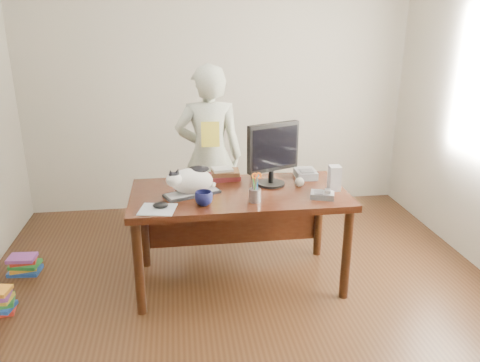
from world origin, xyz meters
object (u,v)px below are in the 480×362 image
object	(u,v)px
keyboard	(192,193)
person	(209,156)
speaker	(334,178)
coffee_mug	(204,198)
calculator	(305,173)
phone	(323,195)
cat	(190,180)
pen_cup	(255,194)
desk	(238,206)
mouse	(160,205)
book_pile_b	(24,265)
baseball	(300,182)
monitor	(273,151)
book_stack	(224,174)

from	to	relation	value
keyboard	person	size ratio (longest dim) A/B	0.27
person	speaker	bearing A→B (deg)	140.67
keyboard	coffee_mug	world-z (taller)	coffee_mug
calculator	speaker	bearing A→B (deg)	-64.75
phone	calculator	bearing A→B (deg)	108.67
speaker	coffee_mug	bearing A→B (deg)	-166.39
cat	person	bearing A→B (deg)	52.99
cat	pen_cup	bearing A→B (deg)	-45.87
coffee_mug	speaker	xyz separation A→B (m)	(0.99, 0.17, 0.04)
desk	speaker	size ratio (longest dim) A/B	8.64
keyboard	mouse	size ratio (longest dim) A/B	3.66
speaker	person	bearing A→B (deg)	140.36
keyboard	cat	bearing A→B (deg)	-171.64
coffee_mug	book_pile_b	xyz separation A→B (m)	(-1.44, 0.58, -0.73)
calculator	baseball	bearing A→B (deg)	-113.77
phone	book_pile_b	world-z (taller)	phone
keyboard	monitor	world-z (taller)	monitor
desk	cat	world-z (taller)	cat
pen_cup	person	size ratio (longest dim) A/B	0.13
mouse	coffee_mug	distance (m)	0.30
phone	calculator	world-z (taller)	phone
desk	phone	bearing A→B (deg)	-26.54
monitor	pen_cup	distance (m)	0.43
desk	book_pile_b	size ratio (longest dim) A/B	6.20
person	book_stack	bearing A→B (deg)	104.03
baseball	mouse	bearing A→B (deg)	-163.85
mouse	phone	size ratio (longest dim) A/B	0.61
desk	mouse	bearing A→B (deg)	-149.81
baseball	book_pile_b	bearing A→B (deg)	172.18
pen_cup	phone	distance (m)	0.50
pen_cup	book_stack	size ratio (longest dim) A/B	0.83
speaker	book_pile_b	size ratio (longest dim) A/B	0.72
phone	book_pile_b	xyz separation A→B (m)	(-2.30, 0.56, -0.70)
speaker	desk	bearing A→B (deg)	172.89
book_pile_b	book_stack	bearing A→B (deg)	-1.68
monitor	baseball	bearing A→B (deg)	-37.45
speaker	book_pile_b	world-z (taller)	speaker
calculator	pen_cup	bearing A→B (deg)	-133.55
speaker	pen_cup	bearing A→B (deg)	-162.15
desk	mouse	world-z (taller)	mouse
phone	book_pile_b	size ratio (longest dim) A/B	0.75
keyboard	coffee_mug	bearing A→B (deg)	-93.84
baseball	coffee_mug	bearing A→B (deg)	-159.58
monitor	book_stack	distance (m)	0.47
baseball	book_stack	xyz separation A→B (m)	(-0.55, 0.25, 0.00)
coffee_mug	baseball	world-z (taller)	coffee_mug
speaker	book_pile_b	bearing A→B (deg)	174.09
desk	pen_cup	distance (m)	0.37
cat	baseball	xyz separation A→B (m)	(0.83, 0.08, -0.08)
speaker	keyboard	bearing A→B (deg)	-178.22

